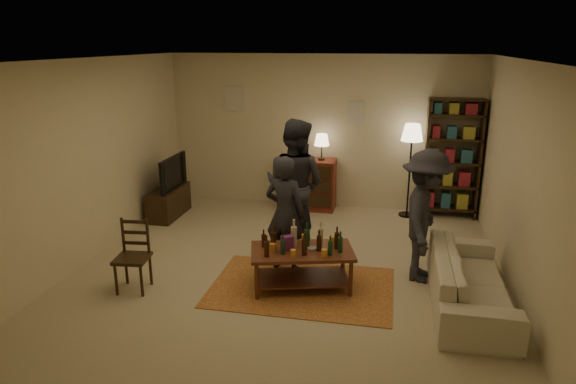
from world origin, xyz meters
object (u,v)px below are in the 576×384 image
(person_left, at_px, (285,214))
(person_right, at_px, (295,186))
(coffee_table, at_px, (302,255))
(floor_lamp, at_px, (412,139))
(bookshelf, at_px, (452,157))
(sofa, at_px, (470,280))
(dresser, at_px, (307,183))
(person_by_sofa, at_px, (425,216))
(dining_chair, at_px, (133,253))
(tv_stand, at_px, (169,195))

(person_left, relative_size, person_right, 0.81)
(coffee_table, relative_size, floor_lamp, 0.85)
(bookshelf, distance_m, sofa, 3.26)
(dresser, bearing_deg, bookshelf, 1.57)
(dresser, bearing_deg, floor_lamp, -2.07)
(dresser, relative_size, person_left, 0.89)
(floor_lamp, bearing_deg, person_left, -122.53)
(person_right, bearing_deg, bookshelf, -123.31)
(dresser, xyz_separation_m, person_right, (0.12, -1.87, 0.47))
(coffee_table, height_order, floor_lamp, floor_lamp)
(coffee_table, relative_size, dresser, 0.99)
(person_right, height_order, person_by_sofa, person_right)
(bookshelf, xyz_separation_m, floor_lamp, (-0.68, -0.13, 0.31))
(person_left, bearing_deg, dresser, -72.24)
(coffee_table, relative_size, bookshelf, 0.67)
(coffee_table, bearing_deg, person_by_sofa, 21.40)
(dining_chair, distance_m, dresser, 3.82)
(coffee_table, xyz_separation_m, person_left, (-0.31, 0.49, 0.33))
(dining_chair, distance_m, person_left, 1.93)
(bookshelf, bearing_deg, person_by_sofa, -101.91)
(bookshelf, relative_size, person_by_sofa, 1.21)
(bookshelf, bearing_deg, sofa, -90.82)
(dresser, relative_size, bookshelf, 0.67)
(bookshelf, xyz_separation_m, person_right, (-2.31, -1.94, -0.09))
(coffee_table, xyz_separation_m, sofa, (1.94, -0.03, -0.13))
(coffee_table, bearing_deg, person_right, 105.08)
(bookshelf, bearing_deg, person_left, -130.77)
(coffee_table, bearing_deg, floor_lamp, 66.64)
(dining_chair, relative_size, bookshelf, 0.44)
(dining_chair, height_order, person_left, person_left)
(coffee_table, relative_size, person_left, 0.88)
(floor_lamp, height_order, sofa, floor_lamp)
(coffee_table, relative_size, sofa, 0.65)
(tv_stand, xyz_separation_m, person_right, (2.38, -0.96, 0.56))
(coffee_table, xyz_separation_m, dresser, (-0.45, 3.09, 0.04))
(dining_chair, distance_m, person_right, 2.37)
(dining_chair, height_order, floor_lamp, floor_lamp)
(tv_stand, bearing_deg, person_left, -35.02)
(sofa, relative_size, person_left, 1.36)
(floor_lamp, bearing_deg, dresser, 177.93)
(sofa, bearing_deg, coffee_table, 89.20)
(coffee_table, distance_m, person_right, 1.36)
(dresser, height_order, person_by_sofa, person_by_sofa)
(person_right, distance_m, person_by_sofa, 1.89)
(dresser, bearing_deg, person_right, -86.19)
(coffee_table, xyz_separation_m, dining_chair, (-1.99, -0.41, 0.03))
(bookshelf, relative_size, sofa, 0.97)
(dresser, xyz_separation_m, sofa, (2.39, -3.11, -0.17))
(floor_lamp, bearing_deg, sofa, -78.24)
(tv_stand, xyz_separation_m, person_by_sofa, (4.14, -1.61, 0.45))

